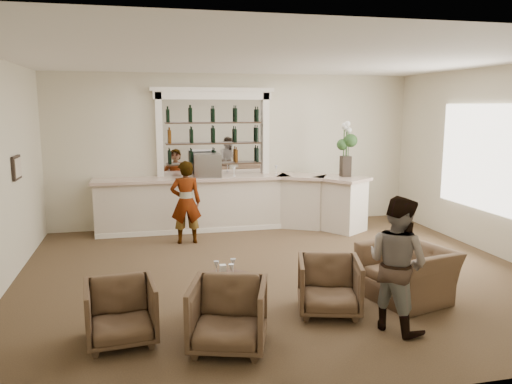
# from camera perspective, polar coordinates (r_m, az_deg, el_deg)

# --- Properties ---
(ground) EXTENTS (8.00, 8.00, 0.00)m
(ground) POSITION_cam_1_polar(r_m,az_deg,el_deg) (8.00, 2.51, -9.25)
(ground) COLOR brown
(ground) RESTS_ON ground
(room_shell) EXTENTS (8.04, 7.02, 3.32)m
(room_shell) POSITION_cam_1_polar(r_m,az_deg,el_deg) (8.30, 2.40, 7.91)
(room_shell) COLOR beige
(room_shell) RESTS_ON ground
(bar_counter) EXTENTS (5.72, 1.80, 1.14)m
(bar_counter) POSITION_cam_1_polar(r_m,az_deg,el_deg) (10.65, -2.63, -1.25)
(bar_counter) COLOR silver
(bar_counter) RESTS_ON ground
(back_bar_alcove) EXTENTS (2.64, 0.25, 3.00)m
(back_bar_alcove) POSITION_cam_1_polar(r_m,az_deg,el_deg) (10.82, -4.86, 6.68)
(back_bar_alcove) COLOR white
(back_bar_alcove) RESTS_ON ground
(cocktail_table) EXTENTS (0.68, 0.68, 0.50)m
(cocktail_table) POSITION_cam_1_polar(r_m,az_deg,el_deg) (6.41, -3.38, -11.82)
(cocktail_table) COLOR #472F1F
(cocktail_table) RESTS_ON ground
(sommelier) EXTENTS (0.59, 0.40, 1.60)m
(sommelier) POSITION_cam_1_polar(r_m,az_deg,el_deg) (9.62, -8.02, -1.17)
(sommelier) COLOR gray
(sommelier) RESTS_ON ground
(guest) EXTENTS (0.89, 0.97, 1.60)m
(guest) POSITION_cam_1_polar(r_m,az_deg,el_deg) (6.10, 15.83, -7.86)
(guest) COLOR gray
(guest) RESTS_ON ground
(armchair_left) EXTENTS (0.82, 0.84, 0.70)m
(armchair_left) POSITION_cam_1_polar(r_m,az_deg,el_deg) (5.89, -15.19, -13.11)
(armchair_left) COLOR brown
(armchair_left) RESTS_ON ground
(armchair_center) EXTENTS (1.01, 1.03, 0.75)m
(armchair_center) POSITION_cam_1_polar(r_m,az_deg,el_deg) (5.57, -3.20, -13.87)
(armchair_center) COLOR brown
(armchair_center) RESTS_ON ground
(armchair_right) EXTENTS (0.96, 0.97, 0.72)m
(armchair_right) POSITION_cam_1_polar(r_m,az_deg,el_deg) (6.51, 8.37, -10.54)
(armchair_right) COLOR brown
(armchair_right) RESTS_ON ground
(armchair_far) EXTENTS (1.23, 1.33, 0.73)m
(armchair_far) POSITION_cam_1_polar(r_m,az_deg,el_deg) (7.20, 16.89, -8.83)
(armchair_far) COLOR brown
(armchair_far) RESTS_ON ground
(espresso_machine) EXTENTS (0.61, 0.53, 0.49)m
(espresso_machine) POSITION_cam_1_polar(r_m,az_deg,el_deg) (10.49, -5.54, 3.03)
(espresso_machine) COLOR #B2B2B7
(espresso_machine) RESTS_ON bar_counter
(flower_vase) EXTENTS (0.30, 0.30, 1.15)m
(flower_vase) POSITION_cam_1_polar(r_m,az_deg,el_deg) (10.67, 10.25, 5.21)
(flower_vase) COLOR black
(flower_vase) RESTS_ON bar_counter
(wine_glass_bar_left) EXTENTS (0.07, 0.07, 0.21)m
(wine_glass_bar_left) POSITION_cam_1_polar(r_m,az_deg,el_deg) (10.61, -2.53, 2.38)
(wine_glass_bar_left) COLOR white
(wine_glass_bar_left) RESTS_ON bar_counter
(wine_glass_bar_right) EXTENTS (0.07, 0.07, 0.21)m
(wine_glass_bar_right) POSITION_cam_1_polar(r_m,az_deg,el_deg) (10.81, 2.32, 2.52)
(wine_glass_bar_right) COLOR white
(wine_glass_bar_right) RESTS_ON bar_counter
(wine_glass_tbl_a) EXTENTS (0.07, 0.07, 0.21)m
(wine_glass_tbl_a) POSITION_cam_1_polar(r_m,az_deg,el_deg) (6.30, -4.55, -8.80)
(wine_glass_tbl_a) COLOR white
(wine_glass_tbl_a) RESTS_ON cocktail_table
(wine_glass_tbl_b) EXTENTS (0.07, 0.07, 0.21)m
(wine_glass_tbl_b) POSITION_cam_1_polar(r_m,az_deg,el_deg) (6.38, -2.64, -8.53)
(wine_glass_tbl_b) COLOR white
(wine_glass_tbl_b) RESTS_ON cocktail_table
(wine_glass_tbl_c) EXTENTS (0.07, 0.07, 0.21)m
(wine_glass_tbl_c) POSITION_cam_1_polar(r_m,az_deg,el_deg) (6.17, -2.84, -9.17)
(wine_glass_tbl_c) COLOR white
(wine_glass_tbl_c) RESTS_ON cocktail_table
(napkin_holder) EXTENTS (0.08, 0.08, 0.12)m
(napkin_holder) POSITION_cam_1_polar(r_m,az_deg,el_deg) (6.43, -3.80, -8.82)
(napkin_holder) COLOR white
(napkin_holder) RESTS_ON cocktail_table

